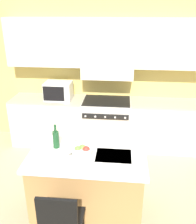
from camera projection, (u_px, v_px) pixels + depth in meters
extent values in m
plane|color=tan|center=(97.00, 210.00, 3.42)|extent=(10.00, 10.00, 0.00)
cube|color=#DBC166|center=(108.00, 75.00, 4.84)|extent=(10.00, 0.06, 2.70)
cube|color=silver|center=(108.00, 43.00, 4.41)|extent=(3.68, 0.34, 0.85)
cube|color=silver|center=(108.00, 62.00, 4.51)|extent=(0.94, 0.40, 0.60)
cube|color=silver|center=(49.00, 121.00, 4.99)|extent=(1.39, 0.62, 0.91)
cube|color=#B2A893|center=(47.00, 99.00, 4.80)|extent=(1.39, 0.62, 0.03)
cube|color=silver|center=(166.00, 126.00, 4.77)|extent=(1.39, 0.62, 0.91)
cube|color=#B2A893|center=(169.00, 104.00, 4.59)|extent=(1.39, 0.62, 0.03)
cube|color=beige|center=(106.00, 124.00, 4.85)|extent=(0.90, 0.66, 0.94)
cube|color=black|center=(107.00, 101.00, 4.67)|extent=(0.87, 0.61, 0.01)
cube|color=black|center=(105.00, 117.00, 4.42)|extent=(0.83, 0.02, 0.09)
cylinder|color=silver|center=(85.00, 116.00, 4.45)|extent=(0.04, 0.02, 0.04)
cylinder|color=silver|center=(95.00, 116.00, 4.43)|extent=(0.04, 0.02, 0.04)
cylinder|color=silver|center=(105.00, 117.00, 4.41)|extent=(0.04, 0.02, 0.04)
cylinder|color=silver|center=(115.00, 117.00, 4.40)|extent=(0.04, 0.02, 0.04)
cylinder|color=silver|center=(125.00, 118.00, 4.38)|extent=(0.04, 0.02, 0.04)
cube|color=silver|center=(59.00, 91.00, 4.71)|extent=(0.50, 0.37, 0.33)
cube|color=black|center=(54.00, 94.00, 4.54)|extent=(0.39, 0.01, 0.27)
cube|color=#B7844C|center=(88.00, 185.00, 3.25)|extent=(1.35, 0.80, 0.85)
cube|color=white|center=(87.00, 156.00, 3.07)|extent=(1.44, 0.87, 0.04)
cube|color=#2D2D30|center=(114.00, 156.00, 3.03)|extent=(0.43, 0.32, 0.01)
cylinder|color=#B2B2B7|center=(114.00, 148.00, 3.21)|extent=(0.02, 0.02, 0.00)
cube|color=black|center=(63.00, 221.00, 2.63)|extent=(0.42, 0.40, 0.04)
cube|color=black|center=(57.00, 217.00, 2.37)|extent=(0.40, 0.04, 0.43)
cylinder|color=black|center=(52.00, 224.00, 2.90)|extent=(0.04, 0.04, 0.46)
cylinder|color=#194723|center=(56.00, 140.00, 3.17)|extent=(0.08, 0.08, 0.22)
cylinder|color=#194723|center=(55.00, 128.00, 3.11)|extent=(0.03, 0.03, 0.10)
cylinder|color=white|center=(68.00, 158.00, 2.97)|extent=(0.07, 0.07, 0.01)
cylinder|color=white|center=(68.00, 155.00, 2.95)|extent=(0.01, 0.01, 0.08)
cone|color=white|center=(68.00, 148.00, 2.91)|extent=(0.08, 0.08, 0.12)
cylinder|color=white|center=(74.00, 144.00, 3.28)|extent=(0.07, 0.07, 0.01)
cylinder|color=white|center=(74.00, 141.00, 3.27)|extent=(0.01, 0.01, 0.08)
cone|color=white|center=(74.00, 134.00, 3.23)|extent=(0.08, 0.08, 0.12)
cylinder|color=silver|center=(82.00, 151.00, 3.08)|extent=(0.27, 0.27, 0.06)
sphere|color=#66A83D|center=(78.00, 149.00, 3.08)|extent=(0.09, 0.09, 0.09)
sphere|color=red|center=(86.00, 150.00, 3.07)|extent=(0.10, 0.10, 0.10)
sphere|color=#66A83D|center=(82.00, 148.00, 3.11)|extent=(0.09, 0.09, 0.09)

